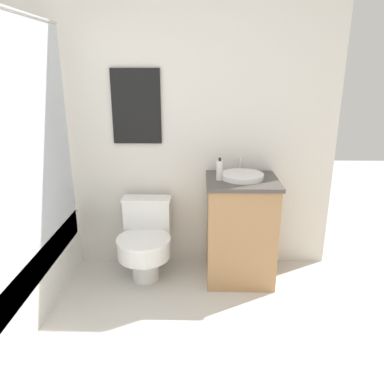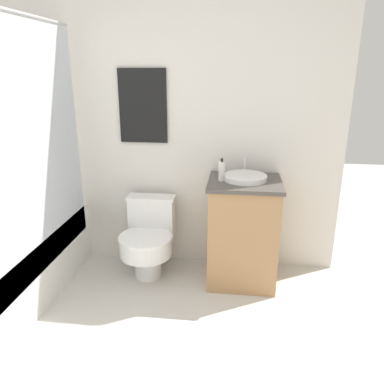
# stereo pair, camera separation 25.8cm
# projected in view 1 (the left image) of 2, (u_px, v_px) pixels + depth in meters

# --- Properties ---
(wall_back) EXTENTS (3.29, 0.07, 2.50)m
(wall_back) POSITION_uv_depth(u_px,v_px,m) (135.00, 121.00, 3.05)
(wall_back) COLOR silver
(wall_back) RESTS_ON ground_plane
(shower_area) EXTENTS (0.62, 1.60, 1.98)m
(shower_area) POSITION_uv_depth(u_px,v_px,m) (3.00, 274.00, 2.58)
(shower_area) COLOR white
(shower_area) RESTS_ON ground_plane
(toilet) EXTENTS (0.43, 0.54, 0.64)m
(toilet) POSITION_uv_depth(u_px,v_px,m) (145.00, 240.00, 3.05)
(toilet) COLOR white
(toilet) RESTS_ON ground_plane
(vanity) EXTENTS (0.56, 0.51, 0.85)m
(vanity) POSITION_uv_depth(u_px,v_px,m) (240.00, 229.00, 3.00)
(vanity) COLOR #AD7F51
(vanity) RESTS_ON ground_plane
(sink) EXTENTS (0.33, 0.37, 0.13)m
(sink) POSITION_uv_depth(u_px,v_px,m) (242.00, 176.00, 2.89)
(sink) COLOR white
(sink) RESTS_ON vanity
(soap_bottle) EXTENTS (0.05, 0.05, 0.17)m
(soap_bottle) POSITION_uv_depth(u_px,v_px,m) (220.00, 170.00, 2.83)
(soap_bottle) COLOR silver
(soap_bottle) RESTS_ON vanity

